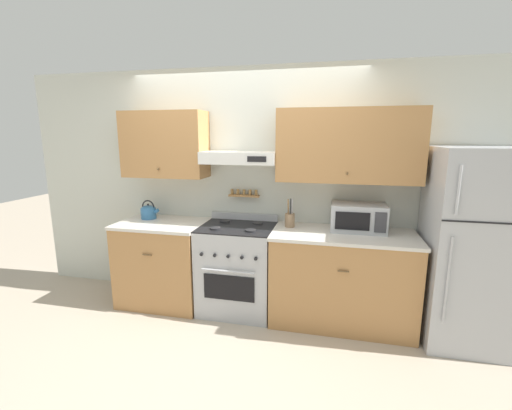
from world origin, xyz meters
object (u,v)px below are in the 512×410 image
object	(u,v)px
stove_range	(238,268)
refrigerator	(472,247)
tea_kettle	(149,211)
microwave	(358,217)
utensil_crock	(290,219)

from	to	relation	value
stove_range	refrigerator	bearing A→B (deg)	-1.50
refrigerator	tea_kettle	world-z (taller)	refrigerator
stove_range	refrigerator	world-z (taller)	refrigerator
stove_range	microwave	xyz separation A→B (m)	(1.20, 0.13, 0.59)
tea_kettle	microwave	size ratio (longest dim) A/B	0.42
refrigerator	microwave	size ratio (longest dim) A/B	3.33
refrigerator	utensil_crock	distance (m)	1.65
refrigerator	utensil_crock	xyz separation A→B (m)	(-1.64, 0.17, 0.12)
utensil_crock	stove_range	bearing A→B (deg)	-168.30
tea_kettle	microwave	distance (m)	2.27
tea_kettle	utensil_crock	bearing A→B (deg)	0.00
tea_kettle	stove_range	bearing A→B (deg)	-5.86
stove_range	microwave	distance (m)	1.35
refrigerator	utensil_crock	bearing A→B (deg)	174.19
stove_range	tea_kettle	distance (m)	1.20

